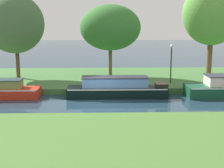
{
  "coord_description": "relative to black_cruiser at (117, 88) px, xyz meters",
  "views": [
    {
      "loc": [
        0.3,
        -20.87,
        5.32
      ],
      "look_at": [
        0.93,
        1.2,
        0.9
      ],
      "focal_mm": 53.22,
      "sensor_mm": 36.0,
      "label": 1
    }
  ],
  "objects": [
    {
      "name": "mooring_post_far",
      "position": [
        7.61,
        1.57,
        0.16
      ],
      "size": [
        0.13,
        0.13,
        0.72
      ],
      "primitive_type": "cylinder",
      "color": "#4D382B",
      "rests_on": "riverbank_far"
    },
    {
      "name": "riverbank_far",
      "position": [
        -1.3,
        5.8,
        -0.4
      ],
      "size": [
        72.0,
        10.0,
        0.4
      ],
      "primitive_type": "cube",
      "color": "#417038",
      "rests_on": "ground_plane"
    },
    {
      "name": "riverbank_near",
      "position": [
        -1.3,
        -10.2,
        -0.4
      ],
      "size": [
        72.0,
        10.0,
        0.4
      ],
      "primitive_type": "cube",
      "color": "#44702F",
      "rests_on": "ground_plane"
    },
    {
      "name": "mooring_post_near",
      "position": [
        0.41,
        1.57,
        0.11
      ],
      "size": [
        0.2,
        0.2,
        0.6
      ],
      "primitive_type": "cylinder",
      "color": "#4A3527",
      "rests_on": "riverbank_far"
    },
    {
      "name": "willow_tree_right",
      "position": [
        7.88,
        5.07,
        5.02
      ],
      "size": [
        4.82,
        3.91,
        7.79
      ],
      "color": "brown",
      "rests_on": "riverbank_far"
    },
    {
      "name": "black_cruiser",
      "position": [
        0.0,
        0.0,
        0.0
      ],
      "size": [
        6.77,
        1.61,
        1.41
      ],
      "color": "black",
      "rests_on": "ground_plane"
    },
    {
      "name": "willow_tree_left",
      "position": [
        -8.03,
        5.0,
        4.24
      ],
      "size": [
        4.76,
        3.91,
        6.8
      ],
      "color": "brown",
      "rests_on": "riverbank_far"
    },
    {
      "name": "ground_plane",
      "position": [
        -1.3,
        -1.2,
        -0.6
      ],
      "size": [
        120.0,
        120.0,
        0.0
      ],
      "primitive_type": "plane",
      "color": "#1F3747"
    },
    {
      "name": "lamp_post",
      "position": [
        4.21,
        2.87,
        1.66
      ],
      "size": [
        0.24,
        0.24,
        2.95
      ],
      "color": "#333338",
      "rests_on": "riverbank_far"
    },
    {
      "name": "willow_tree_centre",
      "position": [
        -0.35,
        5.84,
        3.92
      ],
      "size": [
        5.06,
        4.3,
        6.03
      ],
      "color": "brown",
      "rests_on": "riverbank_far"
    }
  ]
}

